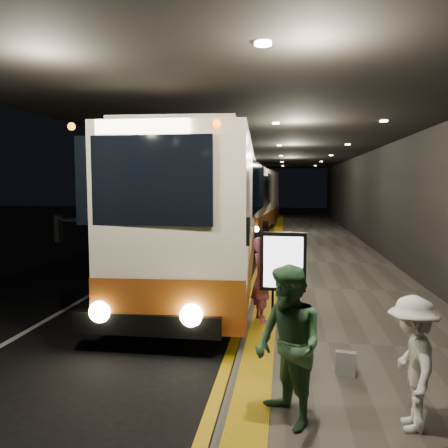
# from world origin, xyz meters

# --- Properties ---
(ground) EXTENTS (90.00, 90.00, 0.00)m
(ground) POSITION_xyz_m (0.00, 0.00, 0.00)
(ground) COLOR black
(lane_line_white) EXTENTS (0.12, 50.00, 0.01)m
(lane_line_white) POSITION_xyz_m (-1.80, 5.00, 0.01)
(lane_line_white) COLOR silver
(lane_line_white) RESTS_ON ground
(kerb_stripe_yellow) EXTENTS (0.18, 50.00, 0.01)m
(kerb_stripe_yellow) POSITION_xyz_m (2.35, 5.00, 0.01)
(kerb_stripe_yellow) COLOR gold
(kerb_stripe_yellow) RESTS_ON ground
(sidewalk) EXTENTS (4.50, 50.00, 0.15)m
(sidewalk) POSITION_xyz_m (4.75, 5.00, 0.07)
(sidewalk) COLOR #514C44
(sidewalk) RESTS_ON ground
(tactile_strip) EXTENTS (0.50, 50.00, 0.01)m
(tactile_strip) POSITION_xyz_m (2.85, 5.00, 0.16)
(tactile_strip) COLOR gold
(tactile_strip) RESTS_ON sidewalk
(terminal_wall) EXTENTS (0.10, 50.00, 6.00)m
(terminal_wall) POSITION_xyz_m (7.00, 5.00, 3.00)
(terminal_wall) COLOR black
(terminal_wall) RESTS_ON ground
(support_columns) EXTENTS (0.80, 24.80, 4.40)m
(support_columns) POSITION_xyz_m (-1.50, 4.00, 2.20)
(support_columns) COLOR black
(support_columns) RESTS_ON ground
(canopy) EXTENTS (9.00, 50.00, 0.40)m
(canopy) POSITION_xyz_m (2.50, 5.00, 4.60)
(canopy) COLOR black
(canopy) RESTS_ON support_columns
(coach_main) EXTENTS (3.33, 12.79, 3.95)m
(coach_main) POSITION_xyz_m (0.98, 2.31, 1.90)
(coach_main) COLOR #EEE4C7
(coach_main) RESTS_ON ground
(coach_second) EXTENTS (3.32, 12.23, 3.80)m
(coach_second) POSITION_xyz_m (1.09, 16.25, 1.82)
(coach_second) COLOR #EEE4C7
(coach_second) RESTS_ON ground
(coach_third) EXTENTS (3.08, 12.79, 4.00)m
(coach_third) POSITION_xyz_m (0.90, 32.16, 1.92)
(coach_third) COLOR #EEE4C7
(coach_third) RESTS_ON ground
(passenger_boarding) EXTENTS (0.61, 0.73, 1.71)m
(passenger_boarding) POSITION_xyz_m (2.80, -2.08, 1.01)
(passenger_boarding) COLOR #B75580
(passenger_boarding) RESTS_ON sidewalk
(passenger_waiting_green) EXTENTS (0.94, 1.05, 1.84)m
(passenger_waiting_green) POSITION_xyz_m (3.31, -5.85, 1.07)
(passenger_waiting_green) COLOR #386641
(passenger_waiting_green) RESTS_ON sidewalk
(passenger_waiting_white) EXTENTS (0.52, 1.01, 1.52)m
(passenger_waiting_white) POSITION_xyz_m (4.69, -5.77, 0.91)
(passenger_waiting_white) COLOR white
(passenger_waiting_white) RESTS_ON sidewalk
(bag_polka) EXTENTS (0.30, 0.18, 0.35)m
(bag_polka) POSITION_xyz_m (4.15, -4.45, 0.32)
(bag_polka) COLOR black
(bag_polka) RESTS_ON sidewalk
(info_sign) EXTENTS (0.88, 0.16, 1.85)m
(info_sign) POSITION_xyz_m (3.22, -2.44, 1.40)
(info_sign) COLOR black
(info_sign) RESTS_ON sidewalk
(stanchion_post) EXTENTS (0.05, 0.05, 1.14)m
(stanchion_post) POSITION_xyz_m (3.01, -1.72, 0.72)
(stanchion_post) COLOR black
(stanchion_post) RESTS_ON sidewalk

